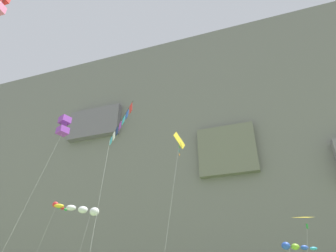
# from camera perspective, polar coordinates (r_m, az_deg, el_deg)

# --- Properties ---
(cliff_face) EXTENTS (180.00, 30.28, 57.56)m
(cliff_face) POSITION_cam_1_polar(r_m,az_deg,el_deg) (69.33, 12.63, -8.28)
(cliff_face) COLOR slate
(cliff_face) RESTS_ON ground
(kite_windsock_mid_center) EXTENTS (2.85, 4.19, 14.02)m
(kite_windsock_mid_center) POSITION_cam_1_polar(r_m,az_deg,el_deg) (40.33, -19.58, -13.81)
(kite_windsock_mid_center) COLOR red
(kite_windsock_mid_center) RESTS_ON ground
(kite_windsock_low_right) EXTENTS (4.55, 5.73, 13.80)m
(kite_windsock_low_right) POSITION_cam_1_polar(r_m,az_deg,el_deg) (39.70, -15.28, -14.73)
(kite_windsock_low_right) COLOR white
(kite_windsock_low_right) RESTS_ON ground
(kite_banner_upper_right) EXTENTS (3.84, 4.18, 14.41)m
(kite_banner_upper_right) POSITION_cam_1_polar(r_m,az_deg,el_deg) (21.77, -9.04, -0.76)
(kite_banner_upper_right) COLOR black
(kite_banner_upper_right) RESTS_ON ground
(kite_windsock_front_field) EXTENTS (3.83, 6.53, 9.05)m
(kite_windsock_front_field) POSITION_cam_1_polar(r_m,az_deg,el_deg) (36.62, 22.32, -19.93)
(kite_windsock_front_field) COLOR blue
(kite_windsock_front_field) RESTS_ON ground
(kite_box_high_center) EXTENTS (2.98, 3.88, 19.00)m
(kite_box_high_center) POSITION_cam_1_polar(r_m,az_deg,el_deg) (31.00, -18.72, 0.03)
(kite_box_high_center) COLOR purple
(kite_box_high_center) RESTS_ON ground
(kite_diamond_high_left) EXTENTS (1.13, 6.86, 20.74)m
(kite_diamond_high_left) POSITION_cam_1_polar(r_m,az_deg,el_deg) (34.94, 2.04, -3.19)
(kite_diamond_high_left) COLOR yellow
(kite_diamond_high_left) RESTS_ON ground
(kite_delta_high_right) EXTENTS (3.34, 5.20, 9.98)m
(kite_delta_high_right) POSITION_cam_1_polar(r_m,az_deg,el_deg) (32.39, 24.51, -16.35)
(kite_delta_high_right) COLOR yellow
(kite_delta_high_right) RESTS_ON ground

